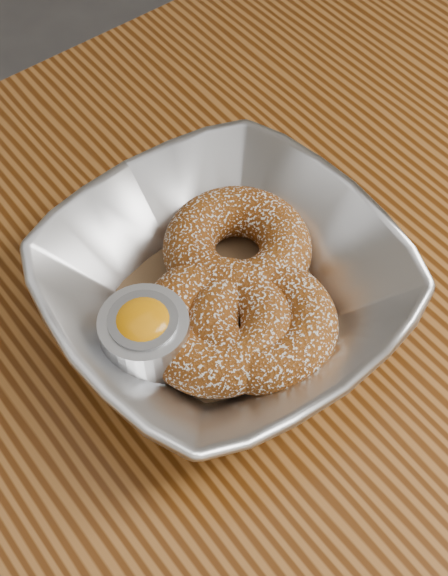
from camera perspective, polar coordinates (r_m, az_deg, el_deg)
table at (r=0.64m, az=2.51°, el=-12.41°), size 1.20×0.80×0.75m
serving_bowl at (r=0.56m, az=0.00°, el=-0.02°), size 0.24×0.24×0.06m
parchment at (r=0.58m, az=-0.00°, el=-1.20°), size 0.19×0.19×0.00m
donut_back at (r=0.58m, az=0.95°, el=2.85°), size 0.12×0.12×0.04m
donut_front at (r=0.54m, az=2.69°, el=-2.59°), size 0.12×0.12×0.04m
donut_extra at (r=0.54m, az=-0.54°, el=-2.65°), size 0.13×0.13×0.04m
ramekin at (r=0.53m, az=-5.61°, el=-3.49°), size 0.06×0.06×0.05m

